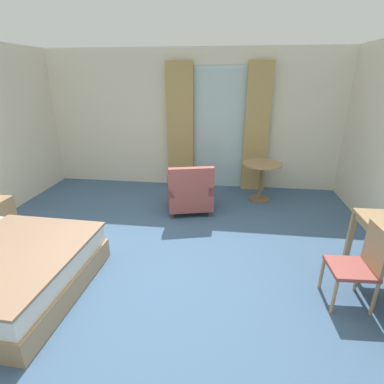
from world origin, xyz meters
name	(u,v)px	position (x,y,z in m)	size (l,w,h in m)	color
ground	(159,271)	(0.00, 0.00, -0.05)	(6.73, 6.95, 0.10)	#426084
wall_back	(192,120)	(0.00, 3.21, 1.40)	(6.33, 0.12, 2.80)	silver
balcony_glass_door	(218,130)	(0.55, 3.13, 1.23)	(1.11, 0.02, 2.47)	silver
curtain_panel_left	(180,128)	(-0.22, 3.03, 1.27)	(0.54, 0.10, 2.55)	tan
curtain_panel_right	(256,129)	(1.33, 3.03, 1.27)	(0.48, 0.10, 2.55)	tan
desk_chair	(360,262)	(2.20, -0.30, 0.49)	(0.45, 0.44, 0.90)	#9E4C47
armchair_by_window	(190,193)	(0.15, 1.73, 0.35)	(0.91, 0.90, 0.89)	#9E4C47
round_cafe_table	(262,173)	(1.44, 2.44, 0.55)	(0.73, 0.73, 0.74)	tan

